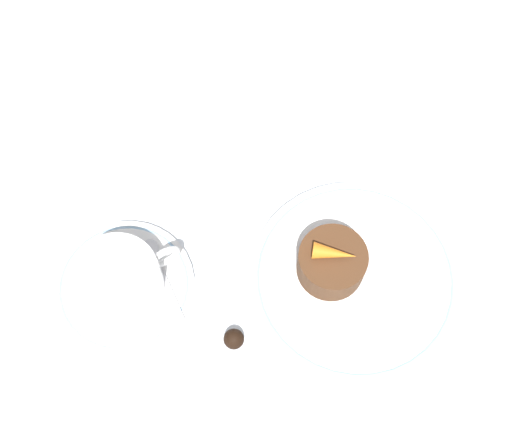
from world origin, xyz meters
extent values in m
plane|color=white|center=(0.00, 0.00, 0.00)|extent=(3.00, 3.00, 0.00)
cylinder|color=white|center=(0.00, -0.04, 0.01)|extent=(0.23, 0.23, 0.01)
torus|color=#8CB2D1|center=(0.00, -0.04, 0.01)|extent=(0.22, 0.22, 0.00)
cylinder|color=white|center=(-0.22, 0.08, 0.01)|extent=(0.15, 0.15, 0.01)
torus|color=#8CB2D1|center=(-0.22, 0.08, 0.01)|extent=(0.14, 0.14, 0.00)
cylinder|color=white|center=(-0.22, 0.07, 0.04)|extent=(0.09, 0.09, 0.06)
cylinder|color=brown|center=(-0.22, 0.07, 0.04)|extent=(0.08, 0.08, 0.04)
torus|color=white|center=(-0.17, 0.07, 0.04)|extent=(0.04, 0.01, 0.04)
cube|color=silver|center=(-0.18, 0.05, 0.01)|extent=(0.01, 0.08, 0.00)
ellipsoid|color=silver|center=(-0.18, 0.10, 0.01)|extent=(0.02, 0.02, 0.00)
cylinder|color=silver|center=(0.02, 0.15, 0.00)|extent=(0.06, 0.06, 0.01)
cylinder|color=silver|center=(0.02, 0.15, 0.03)|extent=(0.01, 0.01, 0.05)
cylinder|color=silver|center=(0.02, 0.15, 0.09)|extent=(0.07, 0.07, 0.07)
cylinder|color=maroon|center=(0.02, 0.15, 0.08)|extent=(0.06, 0.06, 0.04)
cube|color=silver|center=(0.17, -0.08, 0.00)|extent=(0.03, 0.13, 0.01)
cube|color=silver|center=(0.15, 0.01, 0.00)|extent=(0.03, 0.05, 0.01)
cylinder|color=#4C2D19|center=(-0.02, -0.02, 0.03)|extent=(0.07, 0.07, 0.04)
cone|color=orange|center=(-0.02, -0.02, 0.06)|extent=(0.05, 0.04, 0.02)
sphere|color=black|center=(-0.15, -0.03, 0.01)|extent=(0.02, 0.02, 0.02)
camera|label=1|loc=(-0.21, -0.19, 0.75)|focal=50.00mm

